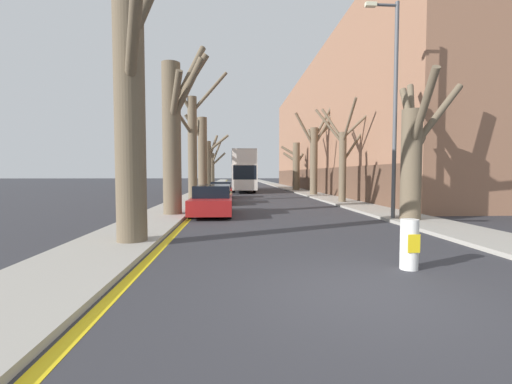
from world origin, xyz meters
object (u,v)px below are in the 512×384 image
parked_car_2 (221,190)px  parked_car_0 (212,201)px  street_tree_right_1 (344,156)px  double_decker_bus (243,169)px  street_tree_left_4 (208,161)px  traffic_bollard (409,244)px  street_tree_left_5 (212,168)px  parked_car_1 (218,194)px  street_tree_left_3 (202,153)px  street_tree_right_3 (296,166)px  street_tree_left_1 (174,131)px  street_tree_right_2 (315,154)px  street_tree_right_0 (414,152)px  street_tree_left_2 (193,144)px  street_tree_left_0 (129,98)px  lamp_post (393,101)px

parked_car_2 → parked_car_0: bearing=-90.0°
street_tree_right_1 → double_decker_bus: bearing=109.9°
street_tree_left_4 → traffic_bollard: 32.22m
double_decker_bus → parked_car_0: size_ratio=2.67×
street_tree_left_5 → parked_car_1: 22.54m
street_tree_left_3 → street_tree_right_3: bearing=36.8°
street_tree_left_1 → parked_car_1: 7.67m
street_tree_right_2 → double_decker_bus: street_tree_right_2 is taller
parked_car_0 → street_tree_right_0: bearing=-19.5°
street_tree_right_3 → street_tree_left_2: bearing=-123.8°
street_tree_left_5 → parked_car_2: street_tree_left_5 is taller
street_tree_left_5 → traffic_bollard: bearing=-80.6°
street_tree_left_2 → double_decker_bus: bearing=75.5°
street_tree_left_0 → street_tree_left_2: (-0.00, 14.50, 0.04)m
street_tree_left_0 → street_tree_right_2: (10.08, 20.80, -0.22)m
street_tree_left_2 → street_tree_left_1: bearing=-89.2°
street_tree_left_2 → street_tree_left_5: (0.03, 20.98, -1.24)m
street_tree_left_0 → street_tree_right_1: 16.14m
parked_car_1 → traffic_bollard: bearing=-73.9°
double_decker_bus → street_tree_left_4: bearing=-167.1°
parked_car_0 → street_tree_right_3: bearing=70.1°
street_tree_left_1 → double_decker_bus: (3.78, 23.17, -1.40)m
street_tree_left_4 → street_tree_left_3: bearing=-89.9°
parked_car_2 → double_decker_bus: bearing=79.3°
street_tree_left_2 → parked_car_2: size_ratio=2.22×
street_tree_left_5 → parked_car_1: (1.75, -22.37, -2.17)m
street_tree_right_2 → lamp_post: lamp_post is taller
street_tree_left_2 → street_tree_left_5: street_tree_left_2 is taller
double_decker_bus → traffic_bollard: 32.50m
parked_car_0 → street_tree_left_2: bearing=103.1°
street_tree_left_5 → lamp_post: size_ratio=0.70×
parked_car_0 → parked_car_1: (0.00, 6.29, -0.06)m
double_decker_bus → street_tree_left_5: bearing=123.2°
street_tree_right_0 → street_tree_right_2: size_ratio=0.74×
street_tree_left_0 → parked_car_0: (1.78, 6.82, -3.31)m
street_tree_left_1 → street_tree_left_3: (-0.15, 15.48, -0.10)m
street_tree_left_5 → street_tree_right_3: bearing=-31.8°
traffic_bollard → street_tree_left_1: bearing=124.3°
parked_car_1 → lamp_post: size_ratio=0.44×
double_decker_bus → parked_car_0: double_decker_bus is taller
street_tree_left_5 → lamp_post: lamp_post is taller
street_tree_left_3 → street_tree_right_3: street_tree_left_3 is taller
street_tree_right_1 → parked_car_0: size_ratio=1.56×
street_tree_left_4 → street_tree_left_5: street_tree_left_4 is taller
street_tree_right_1 → lamp_post: size_ratio=0.79×
double_decker_bus → street_tree_right_3: bearing=-2.2°
street_tree_left_3 → street_tree_left_4: size_ratio=0.97×
street_tree_left_4 → street_tree_right_1: 18.95m
street_tree_left_5 → street_tree_right_3: 11.66m
street_tree_right_3 → parked_car_2: size_ratio=1.36×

